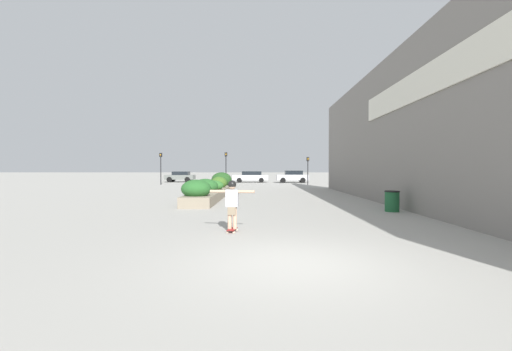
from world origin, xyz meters
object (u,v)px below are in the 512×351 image
car_leftmost (356,177)px  traffic_light_left (226,163)px  car_center_left (180,176)px  car_center_right (293,176)px  skateboard (232,230)px  skateboarder (232,200)px  car_rightmost (251,177)px  traffic_light_far_left (161,163)px  traffic_light_right (308,166)px  trash_bin (392,201)px

car_leftmost → traffic_light_left: size_ratio=1.16×
car_center_left → car_center_right: bearing=-96.8°
skateboard → car_center_right: bearing=90.2°
skateboarder → car_rightmost: skateboarder is taller
skateboard → traffic_light_left: bearing=104.5°
car_leftmost → traffic_light_far_left: size_ratio=1.18×
car_center_left → car_center_right: (14.88, -1.78, 0.05)m
skateboarder → car_leftmost: bearing=77.1°
car_center_right → traffic_light_left: size_ratio=1.10×
car_leftmost → traffic_light_left: 16.08m
car_rightmost → traffic_light_left: bearing=157.6°
traffic_light_left → skateboard: bearing=-83.8°
traffic_light_right → traffic_light_far_left: bearing=179.6°
car_leftmost → car_center_right: size_ratio=1.05×
skateboarder → trash_bin: skateboarder is taller
car_leftmost → traffic_light_left: bearing=103.0°
skateboard → traffic_light_left: (-3.10, 28.56, 2.40)m
skateboarder → traffic_light_far_left: traffic_light_far_left is taller
skateboarder → traffic_light_right: (6.06, 28.36, 1.21)m
traffic_light_left → car_rightmost: bearing=67.6°
car_center_left → traffic_light_far_left: traffic_light_far_left is taller
car_leftmost → car_center_right: bearing=75.9°
trash_bin → traffic_light_right: bearing=90.8°
skateboarder → car_center_right: (4.89, 34.06, -0.12)m
trash_bin → car_leftmost: bearing=77.5°
skateboarder → traffic_light_right: traffic_light_right is taller
car_center_right → car_rightmost: bearing=81.4°
car_center_right → traffic_light_left: 9.85m
skateboard → car_leftmost: size_ratio=0.14×
skateboarder → traffic_light_far_left: size_ratio=0.39×
skateboard → car_center_right: 34.42m
skateboard → car_center_right: size_ratio=0.15×
car_center_left → traffic_light_far_left: size_ratio=1.07×
traffic_light_left → car_leftmost: bearing=13.0°
trash_bin → traffic_light_right: traffic_light_right is taller
car_leftmost → car_rightmost: bearing=78.1°
traffic_light_right → traffic_light_far_left: size_ratio=0.87×
car_rightmost → traffic_light_left: traffic_light_left is taller
skateboard → skateboarder: bearing=-44.8°
skateboard → traffic_light_far_left: size_ratio=0.16×
skateboarder → car_center_right: size_ratio=0.35×
skateboard → traffic_light_left: traffic_light_left is taller
car_center_left → car_center_right: car_center_right is taller
car_leftmost → car_rightmost: (-12.97, 2.73, -0.03)m
trash_bin → car_leftmost: car_leftmost is taller
skateboard → traffic_light_far_left: (-10.45, 28.48, 2.36)m
car_leftmost → car_center_right: 7.82m
car_center_left → traffic_light_far_left: (-0.46, -7.35, 1.66)m
traffic_light_right → car_center_left: bearing=155.0°
car_leftmost → traffic_light_far_left: bearing=99.1°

